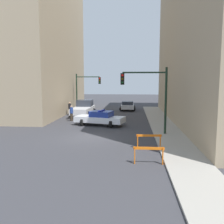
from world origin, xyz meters
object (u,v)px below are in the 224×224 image
(traffic_light_far, at_px, (84,87))
(pedestrian_crossing, at_px, (71,113))
(barrier_mid, at_px, (149,139))
(police_car, at_px, (100,118))
(traffic_light_near, at_px, (151,90))
(white_truck, at_px, (83,108))
(parked_car_near, at_px, (128,106))
(pedestrian_corner, at_px, (70,108))
(barrier_front, at_px, (149,152))

(traffic_light_far, relative_size, pedestrian_crossing, 3.13)
(barrier_mid, bearing_deg, police_car, 117.91)
(traffic_light_near, height_order, pedestrian_crossing, traffic_light_near)
(traffic_light_far, bearing_deg, barrier_mid, -67.17)
(police_car, height_order, barrier_mid, police_car)
(white_truck, xyz_separation_m, parked_car_near, (5.28, 6.21, -0.23))
(parked_car_near, bearing_deg, pedestrian_corner, -140.37)
(traffic_light_near, distance_m, barrier_front, 7.69)
(police_car, height_order, parked_car_near, police_car)
(parked_car_near, height_order, pedestrian_crossing, pedestrian_crossing)
(traffic_light_near, bearing_deg, police_car, 139.97)
(traffic_light_far, bearing_deg, parked_car_near, 21.28)
(white_truck, height_order, barrier_front, white_truck)
(parked_car_near, relative_size, pedestrian_corner, 2.60)
(traffic_light_far, height_order, pedestrian_crossing, traffic_light_far)
(traffic_light_near, bearing_deg, pedestrian_corner, 131.22)
(traffic_light_far, bearing_deg, traffic_light_near, -60.48)
(traffic_light_far, distance_m, police_car, 11.30)
(white_truck, bearing_deg, barrier_front, -66.74)
(traffic_light_far, xyz_separation_m, pedestrian_crossing, (0.10, -7.93, -2.54))
(barrier_front, distance_m, barrier_mid, 3.04)
(police_car, bearing_deg, barrier_front, -145.37)
(parked_car_near, xyz_separation_m, barrier_mid, (1.80, -20.54, -0.06))
(pedestrian_corner, bearing_deg, traffic_light_far, 175.29)
(traffic_light_far, height_order, pedestrian_corner, traffic_light_far)
(traffic_light_near, xyz_separation_m, white_truck, (-7.43, 10.26, -2.62))
(barrier_mid, bearing_deg, parked_car_near, 95.02)
(white_truck, bearing_deg, barrier_mid, -62.06)
(white_truck, xyz_separation_m, pedestrian_crossing, (-0.50, -4.01, -0.04))
(parked_car_near, bearing_deg, traffic_light_near, -83.20)
(traffic_light_near, relative_size, barrier_front, 3.25)
(pedestrian_crossing, distance_m, barrier_front, 15.26)
(police_car, relative_size, white_truck, 0.92)
(pedestrian_crossing, xyz_separation_m, barrier_front, (7.38, -13.36, -0.24))
(parked_car_near, bearing_deg, pedestrian_crossing, -120.14)
(barrier_front, bearing_deg, white_truck, 111.62)
(police_car, relative_size, pedestrian_crossing, 3.02)
(parked_car_near, relative_size, barrier_mid, 2.70)
(barrier_mid, bearing_deg, pedestrian_corner, 121.28)
(parked_car_near, height_order, barrier_front, parked_car_near)
(traffic_light_far, bearing_deg, pedestrian_crossing, -89.29)
(white_truck, distance_m, barrier_mid, 15.99)
(barrier_front, bearing_deg, police_car, 109.98)
(police_car, relative_size, barrier_mid, 3.14)
(pedestrian_crossing, bearing_deg, barrier_mid, 118.31)
(police_car, bearing_deg, parked_car_near, 4.13)
(traffic_light_far, xyz_separation_m, police_car, (3.52, -10.40, -2.67))
(police_car, xyz_separation_m, parked_car_near, (2.36, 12.69, -0.05))
(traffic_light_near, distance_m, police_car, 6.52)
(traffic_light_far, relative_size, barrier_mid, 3.25)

